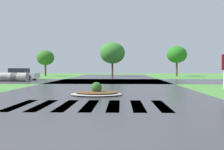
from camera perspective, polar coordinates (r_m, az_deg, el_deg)
The scene contains 7 objects.
asphalt_roadway at distance 15.02m, azimuth -2.65°, elevation -3.94°, with size 11.50×80.00×0.01m, color #35353A.
asphalt_cross_road at distance 28.94m, azimuth -0.47°, elevation -1.26°, with size 90.00×10.35×0.01m, color #35353A.
crosswalk_stripes at distance 10.64m, azimuth -4.54°, elevation -6.24°, with size 5.85×3.36×0.01m.
median_island at distance 14.54m, azimuth -3.19°, elevation -3.61°, with size 2.70×2.28×0.68m.
car_white_sedan at distance 33.61m, azimuth -18.62°, elevation 0.10°, with size 4.56×2.39×1.34m.
drainage_pipe_stack at distance 30.64m, azimuth -20.08°, elevation -0.38°, with size 3.78×1.39×0.89m.
background_treeline at distance 44.81m, azimuth 7.95°, elevation 4.24°, with size 35.85×6.23×5.34m.
Camera 1 is at (1.18, -4.90, 1.46)m, focal length 44.55 mm.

